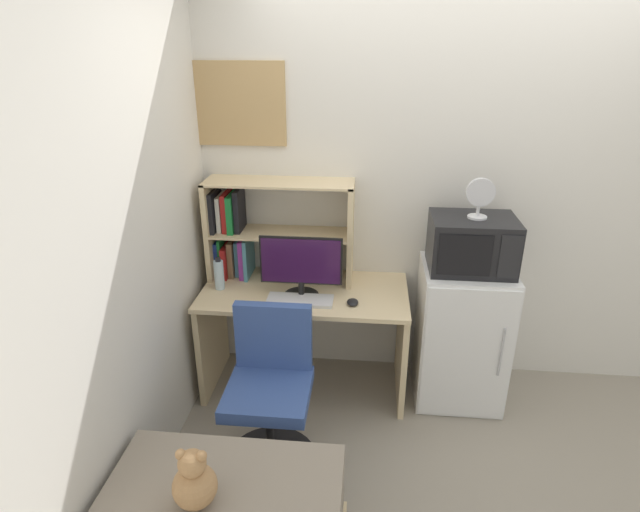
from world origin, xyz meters
TOP-DOWN VIEW (x-y plane):
  - wall_back at (0.40, 0.02)m, footprint 6.40×0.04m
  - wall_left at (-1.62, -1.60)m, footprint 0.04×4.40m
  - desk at (-0.91, -0.32)m, footprint 1.29×0.64m
  - hutch_bookshelf at (-1.24, -0.13)m, footprint 0.93×0.28m
  - monitor at (-0.91, -0.41)m, footprint 0.49×0.21m
  - keyboard at (-0.91, -0.48)m, footprint 0.40×0.15m
  - computer_mouse at (-0.60, -0.48)m, footprint 0.07×0.09m
  - water_bottle at (-1.44, -0.35)m, footprint 0.06×0.06m
  - mini_fridge at (0.08, -0.31)m, footprint 0.54×0.52m
  - microwave at (0.08, -0.31)m, footprint 0.49×0.37m
  - desk_fan at (0.10, -0.31)m, footprint 0.16×0.11m
  - desk_chair at (-1.01, -0.98)m, footprint 0.50×0.50m
  - teddy_bear at (-1.16, -1.74)m, footprint 0.18×0.18m
  - wall_corkboard at (-1.35, -0.01)m, footprint 0.60×0.02m

SIDE VIEW (x-z plane):
  - desk_chair at x=-1.01m, z-range -0.05..0.84m
  - mini_fridge at x=0.08m, z-range 0.00..0.91m
  - desk at x=-0.91m, z-range 0.15..0.87m
  - teddy_bear at x=-1.16m, z-range 0.46..0.73m
  - keyboard at x=-0.91m, z-range 0.72..0.74m
  - computer_mouse at x=-0.60m, z-range 0.72..0.75m
  - water_bottle at x=-1.44m, z-range 0.71..0.92m
  - monitor at x=-0.91m, z-range 0.73..1.12m
  - hutch_bookshelf at x=-1.24m, z-range 0.72..1.37m
  - microwave at x=0.08m, z-range 0.91..1.22m
  - wall_back at x=0.40m, z-range 0.00..2.60m
  - wall_left at x=-1.62m, z-range 0.00..2.60m
  - desk_fan at x=0.10m, z-range 1.24..1.47m
  - wall_corkboard at x=-1.35m, z-range 1.56..2.06m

